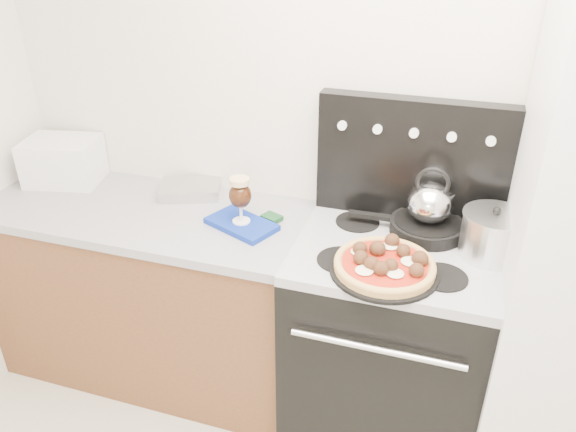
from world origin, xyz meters
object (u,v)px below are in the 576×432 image
at_px(toaster_oven, 63,161).
at_px(oven_mitt, 242,224).
at_px(beer_glass, 240,200).
at_px(pizza, 385,263).
at_px(stove_body, 386,344).
at_px(stock_pot, 492,236).
at_px(pizza_pan, 384,270).
at_px(skillet, 427,227).
at_px(tea_kettle, 430,200).
at_px(base_cabinet, 156,295).

height_order(toaster_oven, oven_mitt, toaster_oven).
xyz_separation_m(beer_glass, pizza, (0.61, -0.18, -0.07)).
relative_size(stove_body, stock_pot, 3.93).
bearing_deg(pizza_pan, pizza, -90.00).
bearing_deg(skillet, oven_mitt, -168.84).
bearing_deg(oven_mitt, tea_kettle, 11.16).
relative_size(oven_mitt, pizza, 0.80).
relative_size(base_cabinet, stove_body, 1.65).
height_order(stove_body, tea_kettle, tea_kettle).
bearing_deg(stove_body, beer_glass, 179.73).
height_order(base_cabinet, beer_glass, beer_glass).
distance_m(pizza_pan, skillet, 0.34).
relative_size(stove_body, oven_mitt, 3.09).
relative_size(beer_glass, tea_kettle, 1.03).
bearing_deg(pizza_pan, stock_pot, 33.17).
xyz_separation_m(toaster_oven, oven_mitt, (0.97, -0.16, -0.09)).
xyz_separation_m(stove_body, stock_pot, (0.33, 0.05, 0.56)).
distance_m(stove_body, stock_pot, 0.66).
relative_size(stove_body, tea_kettle, 4.54).
distance_m(base_cabinet, toaster_oven, 0.77).
relative_size(toaster_oven, skillet, 1.14).
relative_size(toaster_oven, oven_mitt, 1.16).
distance_m(pizza, skillet, 0.34).
bearing_deg(toaster_oven, tea_kettle, -13.16).
bearing_deg(beer_glass, pizza, -16.22).
bearing_deg(skillet, stock_pot, -21.30).
height_order(oven_mitt, tea_kettle, tea_kettle).
bearing_deg(base_cabinet, pizza_pan, -10.48).
height_order(base_cabinet, stove_body, stove_body).
height_order(skillet, tea_kettle, tea_kettle).
bearing_deg(skillet, base_cabinet, -174.20).
bearing_deg(base_cabinet, stove_body, -1.30).
bearing_deg(pizza_pan, skillet, 70.32).
relative_size(pizza, stock_pot, 1.59).
relative_size(stove_body, beer_glass, 4.41).
relative_size(beer_glass, skillet, 0.69).
bearing_deg(oven_mitt, pizza, -16.22).
relative_size(toaster_oven, beer_glass, 1.66).
relative_size(toaster_oven, pizza, 0.93).
height_order(toaster_oven, skillet, toaster_oven).
bearing_deg(stove_body, pizza_pan, -96.16).
bearing_deg(stove_body, tea_kettle, 56.73).
distance_m(base_cabinet, oven_mitt, 0.67).
distance_m(base_cabinet, stove_body, 1.11).
xyz_separation_m(beer_glass, tea_kettle, (0.73, 0.14, 0.04)).
xyz_separation_m(stove_body, skillet, (0.10, 0.15, 0.51)).
xyz_separation_m(toaster_oven, skillet, (1.70, -0.02, -0.06)).
bearing_deg(oven_mitt, beer_glass, 0.00).
bearing_deg(base_cabinet, tea_kettle, 5.80).
relative_size(skillet, stock_pot, 1.29).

